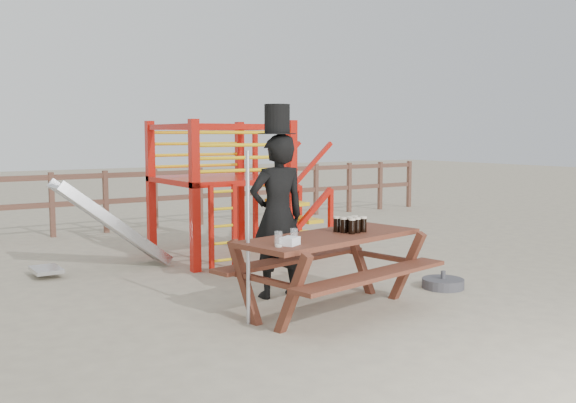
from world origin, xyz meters
The scene contains 10 objects.
ground centered at (0.00, 0.00, 0.00)m, with size 60.00×60.00×0.00m, color tan.
back_fence centered at (0.00, 7.00, 0.74)m, with size 15.09×0.09×1.20m.
playground_fort centered at (0.12, 3.58, 1.07)m, with size 4.71×1.84×2.10m.
picnic_table centered at (-0.24, 0.21, 0.52)m, with size 2.36×1.83×0.82m.
man_with_hat centered at (-0.39, 1.03, 1.00)m, with size 0.73×0.52×2.23m.
metal_pole centered at (-1.22, 0.27, 0.87)m, with size 0.04×0.04×1.73m, color #B2B2B7.
parasol_base centered at (1.54, 0.25, 0.06)m, with size 0.51×0.51×0.22m.
paper_bag centered at (-0.95, -0.08, 0.86)m, with size 0.18×0.14×0.08m, color white.
stout_pints centered at (0.06, 0.23, 0.91)m, with size 0.32×0.28×0.17m.
empty_glasses centered at (-0.98, -0.06, 0.89)m, with size 0.30×0.14×0.15m.
Camera 1 is at (-4.34, -5.16, 1.89)m, focal length 40.00 mm.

